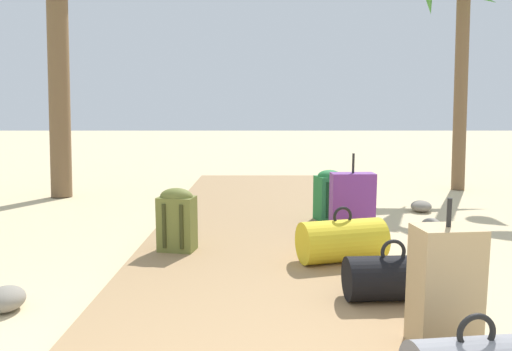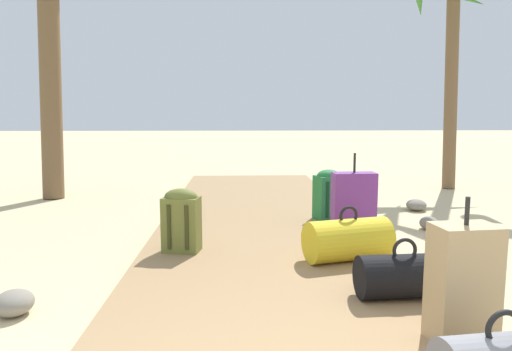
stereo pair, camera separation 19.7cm
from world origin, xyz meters
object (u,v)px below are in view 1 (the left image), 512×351
object	(u,v)px
suitcase_purple	(351,204)
backpack_green	(328,194)
suitcase_tan	(444,287)
duffel_bag_black	(391,278)
duffel_bag_yellow	(341,240)
backpack_olive	(176,218)

from	to	relation	value
suitcase_purple	backpack_green	distance (m)	0.63
suitcase_tan	suitcase_purple	bearing A→B (deg)	90.34
suitcase_purple	duffel_bag_black	distance (m)	1.67
duffel_bag_yellow	suitcase_purple	bearing A→B (deg)	73.60
backpack_green	backpack_olive	bearing A→B (deg)	-141.75
duffel_bag_yellow	duffel_bag_black	world-z (taller)	duffel_bag_yellow
backpack_green	suitcase_tan	bearing A→B (deg)	-87.09
suitcase_tan	backpack_green	bearing A→B (deg)	92.91
backpack_olive	suitcase_tan	size ratio (longest dim) A/B	0.71
duffel_bag_black	backpack_olive	xyz separation A→B (m)	(-1.56, 1.09, 0.14)
suitcase_purple	duffel_bag_yellow	size ratio (longest dim) A/B	1.07
backpack_olive	backpack_green	distance (m)	1.92
backpack_green	duffel_bag_yellow	bearing A→B (deg)	-94.72
duffel_bag_black	suitcase_tan	bearing A→B (deg)	-81.56
backpack_green	suitcase_tan	size ratio (longest dim) A/B	0.73
suitcase_purple	backpack_green	bearing A→B (deg)	102.15
suitcase_purple	backpack_olive	distance (m)	1.74
duffel_bag_yellow	suitcase_tan	size ratio (longest dim) A/B	0.97
duffel_bag_black	backpack_olive	bearing A→B (deg)	145.04
suitcase_purple	suitcase_tan	distance (m)	2.27
duffel_bag_yellow	suitcase_tan	world-z (taller)	suitcase_tan
duffel_bag_yellow	backpack_green	size ratio (longest dim) A/B	1.32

